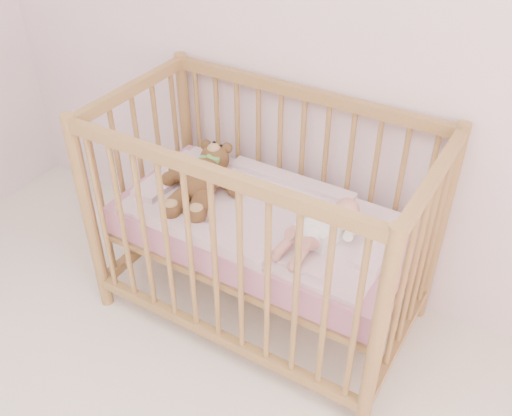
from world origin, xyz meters
The scene contains 6 objects.
wall_back centered at (0.00, 2.00, 1.35)m, with size 4.00×0.02×2.70m, color white.
crib centered at (-0.22, 1.60, 0.50)m, with size 1.36×0.76×1.00m, color #A77F47, non-canonical shape.
mattress centered at (-0.22, 1.60, 0.49)m, with size 1.22×0.62×0.13m, color #C47A90.
blanket centered at (-0.22, 1.60, 0.56)m, with size 1.10×0.58×0.06m, color pink, non-canonical shape.
baby centered at (0.07, 1.58, 0.64)m, with size 0.23×0.48×0.12m, color white, non-canonical shape.
teddy_bear centered at (-0.52, 1.58, 0.65)m, with size 0.37×0.53×0.15m, color brown, non-canonical shape.
Camera 1 is at (0.72, -0.03, 2.00)m, focal length 40.00 mm.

